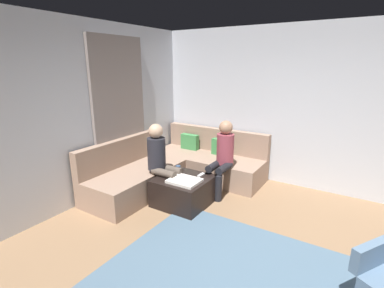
% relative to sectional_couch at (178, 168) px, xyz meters
% --- Properties ---
extents(wall_back, '(6.00, 0.12, 2.70)m').
position_rel_sectional_couch_xyz_m(wall_back, '(2.08, 1.06, 1.07)').
color(wall_back, silver).
rests_on(wall_back, ground_plane).
extents(wall_left, '(0.12, 6.00, 2.70)m').
position_rel_sectional_couch_xyz_m(wall_left, '(-0.86, -1.88, 1.07)').
color(wall_left, silver).
rests_on(wall_left, ground_plane).
extents(curtain_panel, '(0.06, 1.10, 2.50)m').
position_rel_sectional_couch_xyz_m(curtain_panel, '(-0.76, -0.58, 0.97)').
color(curtain_panel, gray).
rests_on(curtain_panel, ground_plane).
extents(area_rug, '(2.60, 2.20, 0.01)m').
position_rel_sectional_couch_xyz_m(area_rug, '(1.88, -1.78, -0.27)').
color(area_rug, slate).
rests_on(area_rug, ground_plane).
extents(sectional_couch, '(2.10, 2.55, 0.87)m').
position_rel_sectional_couch_xyz_m(sectional_couch, '(0.00, 0.00, 0.00)').
color(sectional_couch, '#9E7F6B').
rests_on(sectional_couch, ground_plane).
extents(ottoman, '(0.76, 0.76, 0.42)m').
position_rel_sectional_couch_xyz_m(ottoman, '(0.53, -0.61, -0.07)').
color(ottoman, black).
rests_on(ottoman, ground_plane).
extents(folded_blanket, '(0.44, 0.36, 0.04)m').
position_rel_sectional_couch_xyz_m(folded_blanket, '(0.63, -0.73, 0.16)').
color(folded_blanket, white).
rests_on(folded_blanket, ottoman).
extents(coffee_mug, '(0.08, 0.08, 0.10)m').
position_rel_sectional_couch_xyz_m(coffee_mug, '(0.31, -0.43, 0.19)').
color(coffee_mug, '#334C72').
rests_on(coffee_mug, ottoman).
extents(game_remote, '(0.05, 0.15, 0.02)m').
position_rel_sectional_couch_xyz_m(game_remote, '(0.71, -0.39, 0.15)').
color(game_remote, white).
rests_on(game_remote, ottoman).
extents(person_on_couch_back, '(0.30, 0.60, 1.20)m').
position_rel_sectional_couch_xyz_m(person_on_couch_back, '(0.84, 0.06, 0.38)').
color(person_on_couch_back, black).
rests_on(person_on_couch_back, ground_plane).
extents(person_on_couch_side, '(0.60, 0.30, 1.20)m').
position_rel_sectional_couch_xyz_m(person_on_couch_side, '(0.15, -0.64, 0.38)').
color(person_on_couch_side, brown).
rests_on(person_on_couch_side, ground_plane).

